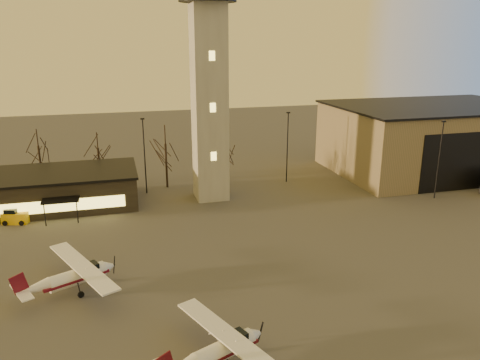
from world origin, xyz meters
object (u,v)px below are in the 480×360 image
at_px(control_tower, 209,70).
at_px(service_cart, 15,217).
at_px(cessna_front, 225,352).
at_px(cessna_rear, 79,278).
at_px(terminal, 31,191).
at_px(hangar, 432,138).

bearing_deg(control_tower, service_cart, -172.63).
relative_size(control_tower, cessna_front, 3.25).
relative_size(cessna_rear, service_cart, 3.50).
xyz_separation_m(control_tower, terminal, (-21.99, 1.98, -14.17)).
height_order(terminal, cessna_front, terminal).
height_order(control_tower, terminal, control_tower).
xyz_separation_m(control_tower, hangar, (36.00, 3.98, -11.17)).
relative_size(cessna_front, service_cart, 3.33).
bearing_deg(hangar, control_tower, -173.69).
relative_size(control_tower, terminal, 1.28).
bearing_deg(service_cart, control_tower, 21.74).
distance_m(hangar, cessna_front, 55.76).
distance_m(cessna_front, service_cart, 34.14).
bearing_deg(hangar, terminal, -178.03).
bearing_deg(hangar, service_cart, -173.28).
xyz_separation_m(hangar, terminal, (-57.99, -2.00, -3.00)).
relative_size(hangar, cessna_rear, 2.90).
bearing_deg(service_cart, cessna_rear, -51.56).
distance_m(control_tower, hangar, 37.90).
height_order(hangar, cessna_front, hangar).
distance_m(terminal, cessna_rear, 23.30).
bearing_deg(service_cart, terminal, 92.12).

